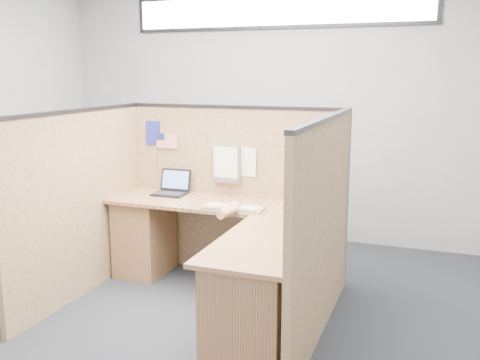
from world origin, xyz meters
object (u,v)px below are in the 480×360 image
at_px(keyboard, 233,208).
at_px(mouse, 235,207).
at_px(laptop, 172,188).
at_px(l_desk, 223,257).

height_order(keyboard, mouse, mouse).
distance_m(laptop, keyboard, 0.81).
bearing_deg(laptop, l_desk, -39.42).
bearing_deg(mouse, laptop, 154.84).
bearing_deg(laptop, keyboard, -28.07).
xyz_separation_m(l_desk, keyboard, (0.01, 0.19, 0.35)).
xyz_separation_m(laptop, keyboard, (0.73, -0.35, -0.04)).
height_order(laptop, mouse, laptop).
distance_m(l_desk, keyboard, 0.40).
bearing_deg(laptop, mouse, -27.56).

